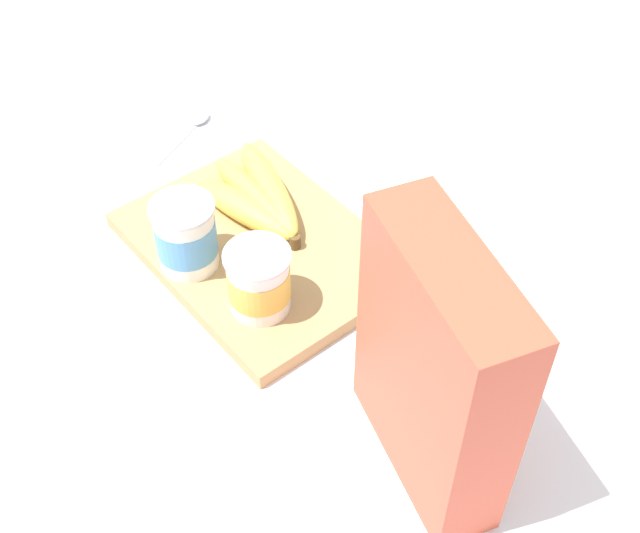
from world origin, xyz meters
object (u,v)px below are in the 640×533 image
object	(u,v)px
yogurt_cup_front	(259,281)
banana_bunch	(257,196)
yogurt_cup_back	(186,235)
spoon	(190,128)
cereal_box	(435,371)
cutting_board	(261,248)

from	to	relation	value
yogurt_cup_front	banana_bunch	bearing A→B (deg)	-35.39
yogurt_cup_back	spoon	xyz separation A→B (m)	(0.24, -0.15, -0.06)
cereal_box	yogurt_cup_front	size ratio (longest dim) A/B	3.40
cutting_board	yogurt_cup_front	xyz separation A→B (m)	(-0.08, 0.06, 0.05)
cutting_board	spoon	xyz separation A→B (m)	(0.26, -0.07, -0.01)
yogurt_cup_front	yogurt_cup_back	distance (m)	0.11
yogurt_cup_front	spoon	size ratio (longest dim) A/B	0.64
yogurt_cup_front	banana_bunch	distance (m)	0.17
spoon	banana_bunch	bearing A→B (deg)	171.12
banana_bunch	spoon	bearing A→B (deg)	-8.88
yogurt_cup_back	banana_bunch	world-z (taller)	yogurt_cup_back
cutting_board	cereal_box	distance (m)	0.36
banana_bunch	spoon	world-z (taller)	banana_bunch
cereal_box	yogurt_cup_back	xyz separation A→B (m)	(0.35, 0.04, -0.07)
cutting_board	yogurt_cup_back	xyz separation A→B (m)	(0.03, 0.09, 0.05)
cereal_box	spoon	distance (m)	0.62
cutting_board	spoon	bearing A→B (deg)	-14.50
banana_bunch	spoon	size ratio (longest dim) A/B	1.50
yogurt_cup_back	banana_bunch	bearing A→B (deg)	-77.59
yogurt_cup_front	yogurt_cup_back	world-z (taller)	yogurt_cup_back
cereal_box	banana_bunch	size ratio (longest dim) A/B	1.45
cereal_box	yogurt_cup_back	distance (m)	0.36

